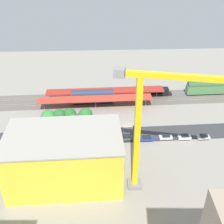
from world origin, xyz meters
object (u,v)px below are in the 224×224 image
parked_car_5 (110,140)px  street_tree_5 (73,119)px  box_truck_1 (42,146)px  street_tree_3 (80,119)px  parked_car_4 (126,138)px  construction_building (65,158)px  street_tree_2 (49,118)px  parked_car_0 (204,137)px  street_tree_1 (86,115)px  passenger_coach (208,87)px  street_tree_4 (59,115)px  platform_canopy_near (95,99)px  traffic_light (133,131)px  box_truck_2 (74,141)px  freight_coach_far (93,96)px  parked_car_1 (184,137)px  parked_car_3 (147,139)px  locomotive (155,91)px  parked_car_6 (87,141)px  parked_car_2 (166,137)px  tower_crane (151,123)px  platform_canopy_far (105,91)px  box_truck_0 (48,145)px  street_tree_0 (70,115)px

parked_car_5 → street_tree_5: street_tree_5 is taller
box_truck_1 → street_tree_3: (-11.73, -11.07, 2.56)m
parked_car_4 → parked_car_5: (5.57, 0.82, -0.07)m
street_tree_5 → construction_building: bearing=89.7°
street_tree_2 → street_tree_3: bearing=176.9°
parked_car_0 → construction_building: 47.41m
box_truck_1 → street_tree_5: street_tree_5 is taller
parked_car_0 → street_tree_1: (39.47, -8.71, 4.67)m
passenger_coach → street_tree_4: 65.85m
passenger_coach → street_tree_1: bearing=24.6°
parked_car_4 → street_tree_1: 16.32m
platform_canopy_near → street_tree_4: (12.35, 14.11, 1.32)m
traffic_light → box_truck_2: bearing=2.4°
freight_coach_far → parked_car_1: 41.08m
passenger_coach → parked_car_3: (32.05, 32.57, -2.47)m
locomotive → parked_car_6: 43.65m
street_tree_2 → street_tree_5: size_ratio=1.17×
parked_car_0 → street_tree_4: 49.52m
locomotive → parked_car_3: size_ratio=2.98×
parked_car_0 → construction_building: size_ratio=0.14×
parked_car_2 → tower_crane: 30.50m
construction_building → parked_car_4: bearing=-138.2°
parked_car_2 → freight_coach_far: bearing=-47.6°
passenger_coach → traffic_light: traffic_light is taller
street_tree_5 → traffic_light: bearing=156.3°
platform_canopy_near → platform_canopy_far: bearing=-118.9°
parked_car_0 → box_truck_0: 51.15m
box_truck_2 → parked_car_2: bearing=-176.3°
construction_building → parked_car_3: bearing=-148.1°
freight_coach_far → street_tree_0: (7.90, 17.70, 2.11)m
box_truck_0 → street_tree_5: size_ratio=1.29×
parked_car_3 → street_tree_1: bearing=-23.0°
parked_car_5 → tower_crane: 29.71m
freight_coach_far → street_tree_0: size_ratio=2.35×
platform_canopy_near → platform_canopy_far: platform_canopy_near is taller
tower_crane → street_tree_5: (21.07, -28.76, -16.14)m
locomotive → street_tree_5: size_ratio=2.25×
parked_car_6 → box_truck_2: 4.36m
locomotive → street_tree_3: street_tree_3 is taller
parked_car_2 → traffic_light: (11.13, 1.14, 3.47)m
freight_coach_far → parked_car_3: freight_coach_far is taller
parked_car_5 → box_truck_1: 21.72m
platform_canopy_far → street_tree_3: bearing=67.4°
street_tree_0 → street_tree_4: size_ratio=0.98×
parked_car_5 → street_tree_0: 17.22m
passenger_coach → tower_crane: tower_crane is taller
street_tree_2 → street_tree_3: 11.02m
street_tree_5 → parked_car_2: bearing=166.2°
platform_canopy_near → construction_building: (7.93, 39.19, 3.07)m
parked_car_4 → street_tree_3: (15.35, -7.29, 3.29)m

